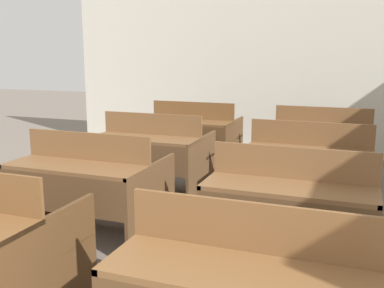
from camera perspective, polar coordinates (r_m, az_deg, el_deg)
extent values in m
cube|color=beige|center=(6.94, 12.23, 10.66)|extent=(7.11, 0.06, 2.89)
cube|color=#52351C|center=(2.66, -17.50, -15.43)|extent=(0.03, 0.86, 0.66)
cube|color=brown|center=(3.15, -22.57, -10.02)|extent=(1.12, 0.32, 0.03)
cube|color=#52351C|center=(3.25, -22.22, -14.26)|extent=(1.07, 0.04, 0.04)
cube|color=brown|center=(1.87, 6.12, -16.08)|extent=(1.12, 0.40, 0.03)
cube|color=brown|center=(1.99, 7.58, -10.41)|extent=(1.12, 0.02, 0.22)
cube|color=brown|center=(2.42, 9.07, -15.95)|extent=(1.12, 0.32, 0.03)
cube|color=brown|center=(4.18, -18.84, -5.58)|extent=(0.03, 0.86, 0.66)
cube|color=brown|center=(3.61, -5.08, -7.70)|extent=(0.03, 0.86, 0.66)
cube|color=brown|center=(3.59, -14.68, -2.83)|extent=(1.12, 0.40, 0.03)
cube|color=brown|center=(3.49, -16.32, -6.14)|extent=(1.07, 0.02, 0.30)
cube|color=brown|center=(3.72, -13.12, -0.28)|extent=(1.12, 0.02, 0.22)
cube|color=brown|center=(4.06, -10.48, -4.56)|extent=(1.12, 0.32, 0.03)
cube|color=brown|center=(4.14, -10.35, -8.00)|extent=(1.07, 0.04, 0.04)
cube|color=brown|center=(3.43, 3.29, -8.71)|extent=(0.03, 0.86, 0.66)
cube|color=brown|center=(3.30, 22.11, -10.39)|extent=(0.03, 0.86, 0.66)
cube|color=brown|center=(3.00, 12.12, -5.54)|extent=(1.12, 0.40, 0.03)
cube|color=brown|center=(2.88, 11.41, -9.72)|extent=(1.07, 0.02, 0.30)
cube|color=brown|center=(3.15, 12.73, -2.37)|extent=(1.12, 0.02, 0.22)
cube|color=brown|center=(3.54, 13.17, -7.05)|extent=(1.12, 0.32, 0.03)
cube|color=brown|center=(3.63, 12.98, -10.91)|extent=(1.07, 0.04, 0.04)
cube|color=brown|center=(5.16, -10.32, -1.94)|extent=(0.03, 0.86, 0.66)
cube|color=brown|center=(4.71, 1.25, -3.06)|extent=(0.03, 0.86, 0.66)
cube|color=brown|center=(4.64, -6.08, 0.66)|extent=(1.12, 0.40, 0.03)
cube|color=brown|center=(4.51, -7.10, -1.80)|extent=(1.07, 0.02, 0.30)
cube|color=brown|center=(4.79, -5.11, 2.55)|extent=(1.12, 0.02, 0.22)
cube|color=brown|center=(5.13, -3.55, -1.02)|extent=(1.12, 0.32, 0.03)
cube|color=brown|center=(5.19, -3.51, -3.80)|extent=(1.07, 0.04, 0.04)
cube|color=brown|center=(4.55, 7.73, -3.67)|extent=(0.03, 0.86, 0.66)
cube|color=brown|center=(4.45, 21.66, -4.74)|extent=(0.03, 0.86, 0.66)
cube|color=brown|center=(4.17, 14.49, -0.86)|extent=(1.12, 0.40, 0.03)
cube|color=brown|center=(4.03, 14.08, -3.68)|extent=(1.07, 0.02, 0.30)
cube|color=brown|center=(4.33, 14.85, 1.28)|extent=(1.12, 0.02, 0.22)
cube|color=brown|center=(4.71, 15.01, -2.53)|extent=(1.12, 0.32, 0.03)
cube|color=brown|center=(4.78, 14.85, -5.53)|extent=(1.07, 0.04, 0.04)
cube|color=#52361D|center=(6.22, -4.49, 0.48)|extent=(0.03, 0.86, 0.66)
cube|color=#52361D|center=(5.85, 5.30, -0.23)|extent=(0.03, 0.86, 0.66)
cube|color=brown|center=(5.75, -0.54, 2.81)|extent=(1.12, 0.40, 0.03)
cube|color=#52361D|center=(5.60, -1.23, 0.88)|extent=(1.07, 0.02, 0.30)
cube|color=brown|center=(5.90, 0.12, 4.28)|extent=(1.12, 0.02, 0.22)
cube|color=brown|center=(6.25, 1.10, 1.25)|extent=(1.12, 0.32, 0.03)
cube|color=#52361D|center=(6.30, 1.10, -1.06)|extent=(1.07, 0.04, 0.04)
cube|color=brown|center=(5.75, 10.66, -0.59)|extent=(0.03, 0.86, 0.66)
cube|color=brown|center=(5.67, 21.63, -1.37)|extent=(0.03, 0.86, 0.66)
cube|color=brown|center=(5.40, 16.09, 1.80)|extent=(1.12, 0.40, 0.03)
cube|color=brown|center=(5.25, 15.82, -0.29)|extent=(1.07, 0.02, 0.30)
cube|color=brown|center=(5.57, 16.32, 3.39)|extent=(1.12, 0.02, 0.22)
cube|color=brown|center=(5.93, 16.36, 0.23)|extent=(1.12, 0.32, 0.03)
cube|color=brown|center=(5.99, 16.22, -2.19)|extent=(1.07, 0.04, 0.04)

